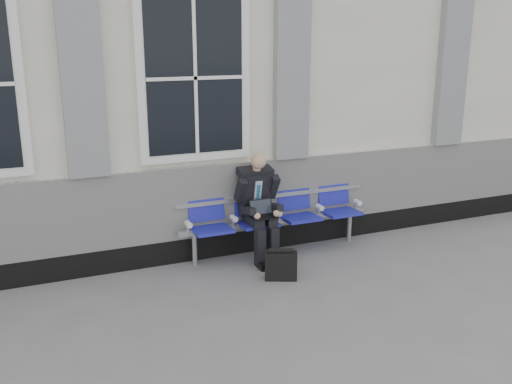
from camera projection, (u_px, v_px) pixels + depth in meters
name	position (u px, v px, depth m)	size (l,w,h in m)	color
ground	(209.00, 314.00, 5.77)	(70.00, 70.00, 0.00)	slate
station_building	(129.00, 71.00, 8.25)	(14.40, 4.40, 4.49)	silver
bench	(276.00, 211.00, 7.30)	(2.60, 0.47, 0.91)	#9EA0A3
businessman	(258.00, 202.00, 7.03)	(0.53, 0.71, 1.35)	black
briefcase	(281.00, 265.00, 6.56)	(0.40, 0.29, 0.38)	black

